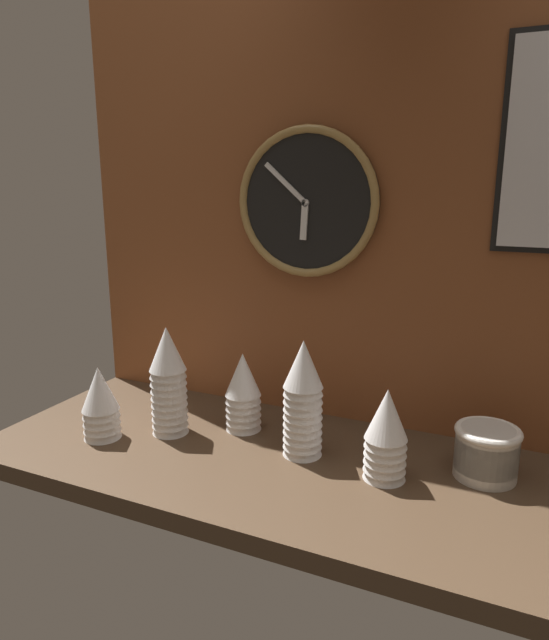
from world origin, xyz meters
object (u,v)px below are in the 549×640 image
at_px(cup_stack_center_right, 386,435).
at_px(cup_stack_center_left, 243,392).
at_px(cup_stack_center, 303,399).
at_px(bowl_stack_right, 486,451).
at_px(wall_clock, 307,203).
at_px(cup_stack_left, 168,381).
at_px(cup_stack_far_left, 100,403).

bearing_deg(cup_stack_center_right, cup_stack_center_left, 165.96).
xyz_separation_m(cup_stack_center, cup_stack_center_right, (0.19, -0.03, -0.03)).
relative_size(cup_stack_center, cup_stack_center_left, 1.36).
bearing_deg(cup_stack_center_right, cup_stack_center, 171.14).
bearing_deg(bowl_stack_right, wall_clock, 162.13).
bearing_deg(cup_stack_center, wall_clock, 110.83).
xyz_separation_m(cup_stack_left, wall_clock, (0.25, 0.24, 0.40)).
bearing_deg(cup_stack_far_left, wall_clock, 40.98).
bearing_deg(cup_stack_center_right, cup_stack_left, 179.91).
relative_size(cup_stack_center_left, bowl_stack_right, 1.46).
bearing_deg(cup_stack_center_left, wall_clock, 56.26).
relative_size(cup_stack_far_left, bowl_stack_right, 1.33).
distance_m(cup_stack_center_right, cup_stack_left, 0.51).
height_order(cup_stack_center_left, bowl_stack_right, cup_stack_center_left).
distance_m(cup_stack_center_left, wall_clock, 0.47).
bearing_deg(bowl_stack_right, cup_stack_left, -172.49).
bearing_deg(wall_clock, cup_stack_center_left, -123.74).
bearing_deg(cup_stack_center, bowl_stack_right, 9.71).
relative_size(cup_stack_center, wall_clock, 0.74).
height_order(cup_stack_left, cup_stack_center_left, cup_stack_left).
height_order(cup_stack_center_left, wall_clock, wall_clock).
xyz_separation_m(cup_stack_center, bowl_stack_right, (0.37, 0.06, -0.07)).
height_order(bowl_stack_right, wall_clock, wall_clock).
bearing_deg(cup_stack_center_left, cup_stack_left, -148.68).
height_order(cup_stack_center_right, cup_stack_left, cup_stack_left).
bearing_deg(cup_stack_left, bowl_stack_right, 7.51).
xyz_separation_m(cup_stack_center_right, cup_stack_center_left, (-0.36, 0.09, 0.00)).
bearing_deg(bowl_stack_right, cup_stack_far_left, -167.70).
xyz_separation_m(bowl_stack_right, wall_clock, (-0.45, 0.14, 0.47)).
xyz_separation_m(cup_stack_far_left, cup_stack_center_left, (0.27, 0.18, 0.01)).
relative_size(cup_stack_far_left, wall_clock, 0.49).
distance_m(cup_stack_center_left, bowl_stack_right, 0.55).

